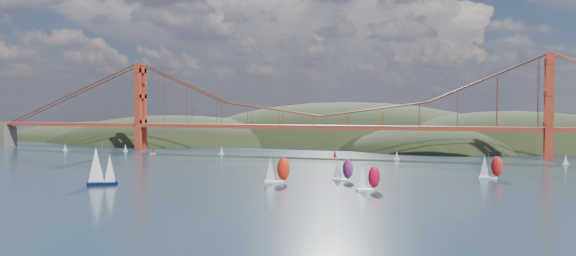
# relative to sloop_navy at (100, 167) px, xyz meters

# --- Properties ---
(ground) EXTENTS (1200.00, 1200.00, 0.00)m
(ground) POSITION_rel_sloop_navy_xyz_m (41.95, -30.11, -6.52)
(ground) COLOR black
(ground) RESTS_ON ground
(headlands) EXTENTS (725.00, 225.00, 96.00)m
(headlands) POSITION_rel_sloop_navy_xyz_m (86.90, 248.17, -18.98)
(headlands) COLOR black
(headlands) RESTS_ON ground
(bridge) EXTENTS (552.00, 12.00, 55.00)m
(bridge) POSITION_rel_sloop_navy_xyz_m (40.20, 149.89, 25.71)
(bridge) COLOR maroon
(bridge) RESTS_ON ground
(sloop_navy) EXTENTS (10.09, 8.67, 14.78)m
(sloop_navy) POSITION_rel_sloop_navy_xyz_m (0.00, 0.00, 0.00)
(sloop_navy) COLOR black
(sloop_navy) RESTS_ON ground
(racer_0) EXTENTS (9.28, 4.88, 10.42)m
(racer_0) POSITION_rel_sloop_navy_xyz_m (56.50, 24.05, -1.60)
(racer_0) COLOR white
(racer_0) RESTS_ON ground
(racer_1) EXTENTS (8.01, 6.54, 9.17)m
(racer_1) POSITION_rel_sloop_navy_xyz_m (90.77, 15.43, -2.19)
(racer_1) COLOR silver
(racer_1) RESTS_ON ground
(racer_3) EXTENTS (8.68, 3.87, 9.84)m
(racer_3) POSITION_rel_sloop_navy_xyz_m (130.08, 59.56, -1.88)
(racer_3) COLOR white
(racer_3) RESTS_ON ground
(racer_rwb) EXTENTS (8.14, 4.02, 9.16)m
(racer_rwb) POSITION_rel_sloop_navy_xyz_m (77.73, 37.07, -2.19)
(racer_rwb) COLOR silver
(racer_rwb) RESTS_ON ground
(distant_boat_0) EXTENTS (3.00, 2.00, 4.70)m
(distant_boat_0) POSITION_rel_sloop_navy_xyz_m (-118.53, 127.67, -4.12)
(distant_boat_0) COLOR silver
(distant_boat_0) RESTS_ON ground
(distant_boat_1) EXTENTS (3.00, 2.00, 4.70)m
(distant_boat_1) POSITION_rel_sloop_navy_xyz_m (-78.06, 132.58, -4.12)
(distant_boat_1) COLOR silver
(distant_boat_1) RESTS_ON ground
(distant_boat_2) EXTENTS (3.00, 2.00, 4.70)m
(distant_boat_2) POSITION_rel_sloop_navy_xyz_m (-52.05, 120.89, -4.12)
(distant_boat_2) COLOR silver
(distant_boat_2) RESTS_ON ground
(distant_boat_3) EXTENTS (3.00, 2.00, 4.70)m
(distant_boat_3) POSITION_rel_sloop_navy_xyz_m (-12.91, 130.85, -4.12)
(distant_boat_3) COLOR silver
(distant_boat_3) RESTS_ON ground
(distant_boat_4) EXTENTS (3.00, 2.00, 4.70)m
(distant_boat_4) POSITION_rel_sloop_navy_xyz_m (166.58, 126.33, -4.12)
(distant_boat_4) COLOR silver
(distant_boat_4) RESTS_ON ground
(distant_boat_8) EXTENTS (3.00, 2.00, 4.70)m
(distant_boat_8) POSITION_rel_sloop_navy_xyz_m (87.46, 126.56, -4.12)
(distant_boat_8) COLOR silver
(distant_boat_8) RESTS_ON ground
(distant_boat_9) EXTENTS (3.00, 2.00, 4.70)m
(distant_boat_9) POSITION_rel_sloop_navy_xyz_m (54.92, 126.26, -4.12)
(distant_boat_9) COLOR silver
(distant_boat_9) RESTS_ON ground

